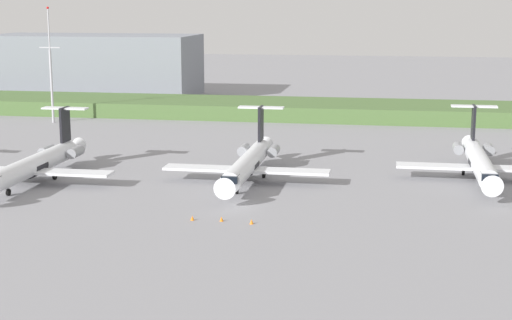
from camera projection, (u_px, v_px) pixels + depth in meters
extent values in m
plane|color=gray|center=(274.00, 159.00, 123.91)|extent=(500.00, 500.00, 0.00)
cube|color=#4C6B38|center=(307.00, 109.00, 169.34)|extent=(320.00, 20.00, 3.16)
cylinder|color=silver|center=(33.00, 165.00, 106.84)|extent=(2.70, 24.00, 2.70)
cone|color=silver|center=(74.00, 147.00, 120.36)|extent=(2.30, 4.00, 2.29)
cylinder|color=black|center=(34.00, 166.00, 106.87)|extent=(2.76, 3.60, 2.76)
cube|color=silver|center=(72.00, 173.00, 104.99)|extent=(11.00, 3.20, 0.36)
cube|color=black|center=(65.00, 125.00, 116.68)|extent=(0.36, 3.20, 5.20)
cube|color=silver|center=(65.00, 108.00, 116.50)|extent=(6.80, 1.80, 0.24)
cylinder|color=gray|center=(47.00, 151.00, 116.06)|extent=(1.50, 3.40, 1.50)
cylinder|color=gray|center=(76.00, 152.00, 115.30)|extent=(1.50, 3.40, 1.50)
cylinder|color=gray|center=(8.00, 188.00, 99.94)|extent=(0.20, 0.20, 0.65)
cylinder|color=black|center=(8.00, 192.00, 100.04)|extent=(0.30, 0.90, 0.90)
cylinder|color=black|center=(29.00, 175.00, 109.87)|extent=(0.35, 0.90, 0.90)
cylinder|color=black|center=(55.00, 176.00, 109.23)|extent=(0.35, 0.90, 0.90)
cylinder|color=silver|center=(247.00, 164.00, 107.75)|extent=(2.70, 24.00, 2.70)
cone|color=silver|center=(227.00, 186.00, 94.71)|extent=(2.70, 3.00, 2.70)
cone|color=silver|center=(264.00, 146.00, 121.27)|extent=(2.29, 4.00, 2.29)
cube|color=black|center=(230.00, 179.00, 96.46)|extent=(2.03, 1.80, 0.90)
cylinder|color=black|center=(247.00, 165.00, 107.78)|extent=(2.76, 3.60, 2.76)
cube|color=silver|center=(204.00, 168.00, 107.90)|extent=(11.00, 3.20, 0.36)
cube|color=silver|center=(289.00, 171.00, 105.91)|extent=(11.00, 3.20, 0.36)
cube|color=black|center=(261.00, 124.00, 117.60)|extent=(0.36, 3.20, 5.20)
cube|color=silver|center=(261.00, 107.00, 117.42)|extent=(6.80, 1.80, 0.24)
cylinder|color=gray|center=(244.00, 150.00, 116.98)|extent=(1.50, 3.40, 1.50)
cylinder|color=gray|center=(274.00, 151.00, 116.22)|extent=(1.50, 3.40, 1.50)
cylinder|color=gray|center=(237.00, 186.00, 100.85)|extent=(0.20, 0.20, 0.65)
cylinder|color=black|center=(237.00, 191.00, 100.96)|extent=(0.30, 0.90, 0.90)
cylinder|color=black|center=(237.00, 174.00, 110.78)|extent=(0.35, 0.90, 0.90)
cylinder|color=black|center=(264.00, 175.00, 110.14)|extent=(0.35, 0.90, 0.90)
cylinder|color=silver|center=(480.00, 162.00, 109.01)|extent=(2.70, 24.00, 2.70)
cone|color=silver|center=(491.00, 184.00, 95.97)|extent=(2.70, 3.00, 2.70)
cone|color=silver|center=(470.00, 144.00, 122.53)|extent=(2.30, 4.00, 2.29)
cube|color=black|center=(489.00, 177.00, 97.71)|extent=(2.02, 1.80, 0.90)
cylinder|color=black|center=(479.00, 163.00, 109.04)|extent=(2.76, 3.60, 2.76)
cube|color=silver|center=(436.00, 166.00, 109.16)|extent=(11.00, 3.20, 0.36)
cube|color=black|center=(473.00, 122.00, 118.86)|extent=(0.36, 3.20, 5.20)
cube|color=silver|center=(474.00, 106.00, 118.67)|extent=(6.80, 1.80, 0.24)
cylinder|color=gray|center=(458.00, 148.00, 118.23)|extent=(1.50, 3.40, 1.50)
cylinder|color=gray|center=(489.00, 149.00, 117.48)|extent=(1.50, 3.40, 1.50)
cylinder|color=gray|center=(485.00, 184.00, 102.11)|extent=(0.20, 0.20, 0.65)
cylinder|color=black|center=(485.00, 188.00, 102.22)|extent=(0.30, 0.90, 0.90)
cylinder|color=black|center=(463.00, 172.00, 112.04)|extent=(0.35, 0.90, 0.90)
cylinder|color=black|center=(491.00, 173.00, 111.40)|extent=(0.35, 0.90, 0.90)
cylinder|color=#B2B2B7|center=(52.00, 86.00, 159.95)|extent=(0.50, 0.50, 14.92)
cylinder|color=#B2B2B7|center=(49.00, 29.00, 157.69)|extent=(0.28, 0.28, 8.04)
cube|color=#B2B2B7|center=(50.00, 47.00, 158.40)|extent=(4.40, 0.20, 0.20)
sphere|color=red|center=(48.00, 8.00, 156.85)|extent=(0.50, 0.50, 0.50)
cube|color=gray|center=(94.00, 65.00, 207.21)|extent=(54.24, 23.47, 15.97)
cone|color=orange|center=(192.00, 218.00, 88.72)|extent=(0.44, 0.44, 0.55)
cone|color=orange|center=(222.00, 219.00, 88.34)|extent=(0.44, 0.44, 0.55)
cone|color=orange|center=(252.00, 222.00, 87.25)|extent=(0.44, 0.44, 0.55)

